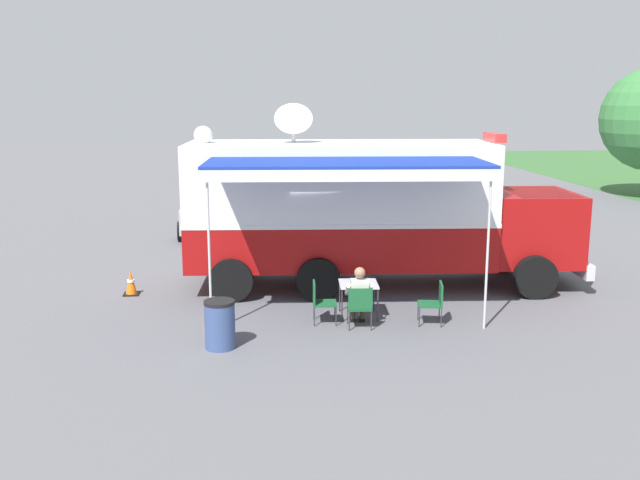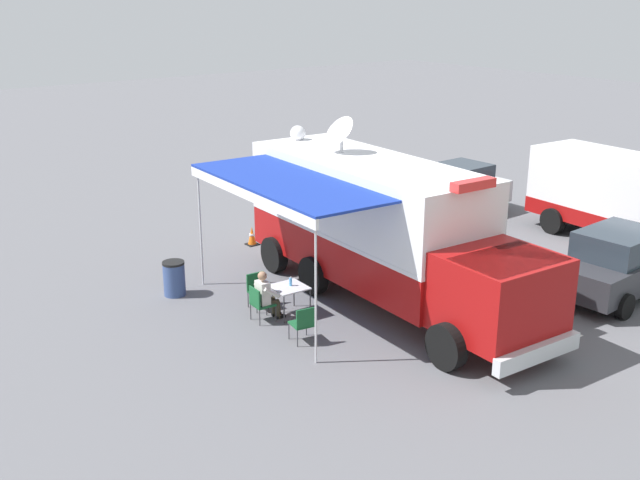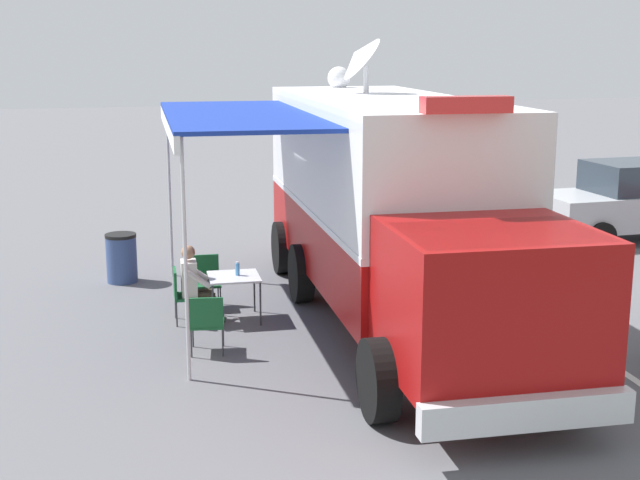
{
  "view_description": "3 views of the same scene",
  "coord_description": "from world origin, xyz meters",
  "px_view_note": "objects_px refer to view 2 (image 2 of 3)",
  "views": [
    {
      "loc": [
        16.73,
        -2.18,
        4.63
      ],
      "look_at": [
        0.73,
        -0.53,
        1.31
      ],
      "focal_mm": 39.8,
      "sensor_mm": 36.0,
      "label": 1
    },
    {
      "loc": [
        12.33,
        13.97,
        7.51
      ],
      "look_at": [
        1.0,
        -0.61,
        1.42
      ],
      "focal_mm": 42.56,
      "sensor_mm": 36.0,
      "label": 2
    },
    {
      "loc": [
        4.77,
        13.46,
        4.33
      ],
      "look_at": [
        1.13,
        0.3,
        1.28
      ],
      "focal_mm": 49.33,
      "sensor_mm": 36.0,
      "label": 3
    }
  ],
  "objects_px": {
    "command_truck": "(383,227)",
    "car_far_corner": "(619,263)",
    "trash_bin": "(174,278)",
    "folding_table": "(289,289)",
    "support_truck": "(629,200)",
    "water_bottle": "(291,282)",
    "folding_chair_beside_table": "(258,288)",
    "seated_responder": "(266,294)",
    "folding_chair_at_table": "(259,301)",
    "folding_chair_spare_by_truck": "(304,322)",
    "car_behind_truck": "(455,190)",
    "traffic_cone": "(252,236)"
  },
  "relations": [
    {
      "from": "traffic_cone",
      "to": "car_behind_truck",
      "type": "relative_size",
      "value": 0.14
    },
    {
      "from": "folding_chair_beside_table",
      "to": "support_truck",
      "type": "relative_size",
      "value": 0.13
    },
    {
      "from": "command_truck",
      "to": "water_bottle",
      "type": "relative_size",
      "value": 43.0
    },
    {
      "from": "command_truck",
      "to": "car_far_corner",
      "type": "relative_size",
      "value": 2.25
    },
    {
      "from": "folding_table",
      "to": "folding_chair_at_table",
      "type": "bearing_deg",
      "value": -6.79
    },
    {
      "from": "traffic_cone",
      "to": "support_truck",
      "type": "distance_m",
      "value": 11.67
    },
    {
      "from": "folding_chair_at_table",
      "to": "car_far_corner",
      "type": "xyz_separation_m",
      "value": [
        -8.23,
        4.27,
        0.37
      ]
    },
    {
      "from": "folding_chair_spare_by_truck",
      "to": "support_truck",
      "type": "distance_m",
      "value": 12.15
    },
    {
      "from": "support_truck",
      "to": "folding_chair_spare_by_truck",
      "type": "bearing_deg",
      "value": -2.32
    },
    {
      "from": "trash_bin",
      "to": "support_truck",
      "type": "relative_size",
      "value": 0.13
    },
    {
      "from": "folding_chair_beside_table",
      "to": "car_far_corner",
      "type": "distance_m",
      "value": 9.26
    },
    {
      "from": "command_truck",
      "to": "car_behind_truck",
      "type": "distance_m",
      "value": 8.45
    },
    {
      "from": "command_truck",
      "to": "seated_responder",
      "type": "relative_size",
      "value": 7.71
    },
    {
      "from": "folding_chair_spare_by_truck",
      "to": "car_behind_truck",
      "type": "relative_size",
      "value": 0.21
    },
    {
      "from": "folding_chair_spare_by_truck",
      "to": "trash_bin",
      "type": "height_order",
      "value": "trash_bin"
    },
    {
      "from": "command_truck",
      "to": "car_far_corner",
      "type": "height_order",
      "value": "command_truck"
    },
    {
      "from": "folding_table",
      "to": "car_behind_truck",
      "type": "xyz_separation_m",
      "value": [
        -9.68,
        -3.54,
        0.21
      ]
    },
    {
      "from": "folding_chair_spare_by_truck",
      "to": "car_far_corner",
      "type": "xyz_separation_m",
      "value": [
        -8.08,
        2.7,
        0.37
      ]
    },
    {
      "from": "folding_table",
      "to": "traffic_cone",
      "type": "xyz_separation_m",
      "value": [
        -2.2,
        -5.05,
        -0.39
      ]
    },
    {
      "from": "folding_chair_at_table",
      "to": "folding_chair_beside_table",
      "type": "relative_size",
      "value": 1.0
    },
    {
      "from": "command_truck",
      "to": "folding_chair_beside_table",
      "type": "distance_m",
      "value": 3.45
    },
    {
      "from": "folding_table",
      "to": "car_far_corner",
      "type": "relative_size",
      "value": 0.2
    },
    {
      "from": "trash_bin",
      "to": "car_far_corner",
      "type": "distance_m",
      "value": 11.45
    },
    {
      "from": "command_truck",
      "to": "trash_bin",
      "type": "relative_size",
      "value": 10.59
    },
    {
      "from": "folding_chair_at_table",
      "to": "folding_table",
      "type": "bearing_deg",
      "value": 173.21
    },
    {
      "from": "command_truck",
      "to": "car_behind_truck",
      "type": "relative_size",
      "value": 2.28
    },
    {
      "from": "water_bottle",
      "to": "folding_chair_at_table",
      "type": "height_order",
      "value": "water_bottle"
    },
    {
      "from": "traffic_cone",
      "to": "car_far_corner",
      "type": "height_order",
      "value": "car_far_corner"
    },
    {
      "from": "folding_table",
      "to": "car_behind_truck",
      "type": "distance_m",
      "value": 10.31
    },
    {
      "from": "trash_bin",
      "to": "folding_table",
      "type": "bearing_deg",
      "value": 119.55
    },
    {
      "from": "folding_chair_beside_table",
      "to": "folding_chair_spare_by_truck",
      "type": "relative_size",
      "value": 1.0
    },
    {
      "from": "trash_bin",
      "to": "folding_chair_spare_by_truck",
      "type": "bearing_deg",
      "value": 102.52
    },
    {
      "from": "car_far_corner",
      "to": "water_bottle",
      "type": "bearing_deg",
      "value": -29.66
    },
    {
      "from": "folding_chair_beside_table",
      "to": "folding_chair_spare_by_truck",
      "type": "height_order",
      "value": "same"
    },
    {
      "from": "folding_chair_spare_by_truck",
      "to": "car_behind_truck",
      "type": "bearing_deg",
      "value": -154.13
    },
    {
      "from": "folding_chair_spare_by_truck",
      "to": "trash_bin",
      "type": "distance_m",
      "value": 4.42
    },
    {
      "from": "seated_responder",
      "to": "car_behind_truck",
      "type": "relative_size",
      "value": 0.3
    },
    {
      "from": "seated_responder",
      "to": "traffic_cone",
      "type": "distance_m",
      "value": 5.72
    },
    {
      "from": "folding_chair_spare_by_truck",
      "to": "trash_bin",
      "type": "relative_size",
      "value": 0.96
    },
    {
      "from": "folding_chair_beside_table",
      "to": "car_far_corner",
      "type": "xyz_separation_m",
      "value": [
        -7.77,
        5.02,
        0.37
      ]
    },
    {
      "from": "support_truck",
      "to": "car_behind_truck",
      "type": "relative_size",
      "value": 1.64
    },
    {
      "from": "folding_chair_at_table",
      "to": "support_truck",
      "type": "bearing_deg",
      "value": 170.46
    },
    {
      "from": "folding_table",
      "to": "folding_chair_beside_table",
      "type": "distance_m",
      "value": 0.93
    },
    {
      "from": "folding_chair_at_table",
      "to": "trash_bin",
      "type": "xyz_separation_m",
      "value": [
        0.81,
        -2.74,
        -0.06
      ]
    },
    {
      "from": "command_truck",
      "to": "folding_chair_spare_by_truck",
      "type": "distance_m",
      "value": 3.48
    },
    {
      "from": "water_bottle",
      "to": "car_far_corner",
      "type": "xyz_separation_m",
      "value": [
        -7.36,
        4.19,
        0.05
      ]
    },
    {
      "from": "folding_chair_at_table",
      "to": "car_behind_truck",
      "type": "height_order",
      "value": "car_behind_truck"
    },
    {
      "from": "traffic_cone",
      "to": "support_truck",
      "type": "relative_size",
      "value": 0.08
    },
    {
      "from": "folding_chair_at_table",
      "to": "folding_chair_beside_table",
      "type": "height_order",
      "value": "same"
    },
    {
      "from": "folding_chair_beside_table",
      "to": "seated_responder",
      "type": "relative_size",
      "value": 0.7
    }
  ]
}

